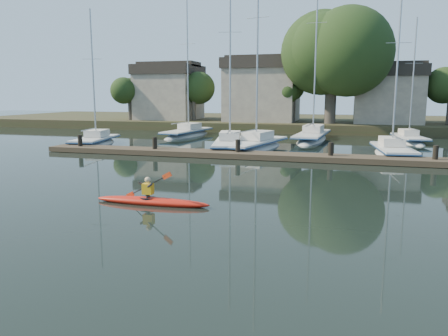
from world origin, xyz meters
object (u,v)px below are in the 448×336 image
(dock, at_px, (283,156))
(sailboat_0, at_px, (96,147))
(sailboat_1, at_px, (230,152))
(sailboat_7, at_px, (409,144))
(sailboat_3, at_px, (392,158))
(sailboat_6, at_px, (312,142))
(kayak, at_px, (151,200))
(sailboat_2, at_px, (255,152))
(sailboat_5, at_px, (187,138))

(dock, distance_m, sailboat_0, 16.54)
(sailboat_1, bearing_deg, sailboat_7, 21.10)
(sailboat_1, relative_size, sailboat_3, 1.15)
(sailboat_3, xyz_separation_m, sailboat_6, (-6.13, 8.83, -0.01))
(sailboat_0, relative_size, sailboat_7, 1.03)
(kayak, xyz_separation_m, sailboat_1, (-1.55, 17.20, -0.38))
(kayak, relative_size, sailboat_6, 0.26)
(sailboat_1, relative_size, sailboat_7, 1.28)
(kayak, relative_size, dock, 0.14)
(sailboat_6, bearing_deg, kayak, -95.02)
(sailboat_7, bearing_deg, sailboat_2, -152.85)
(sailboat_3, bearing_deg, dock, -157.09)
(sailboat_2, distance_m, sailboat_3, 9.82)
(sailboat_3, height_order, sailboat_7, sailboat_3)
(sailboat_2, bearing_deg, dock, -46.44)
(sailboat_2, bearing_deg, sailboat_7, 47.78)
(sailboat_0, height_order, sailboat_7, sailboat_0)
(sailboat_2, distance_m, sailboat_6, 8.91)
(sailboat_1, distance_m, sailboat_3, 11.69)
(sailboat_6, bearing_deg, dock, -89.97)
(dock, height_order, sailboat_6, sailboat_6)
(sailboat_1, height_order, sailboat_2, sailboat_2)
(sailboat_1, relative_size, sailboat_6, 0.84)
(sailboat_1, bearing_deg, dock, -53.81)
(sailboat_2, bearing_deg, sailboat_1, -157.75)
(sailboat_6, distance_m, sailboat_7, 8.36)
(sailboat_1, xyz_separation_m, sailboat_2, (1.89, 0.35, -0.00))
(sailboat_5, bearing_deg, sailboat_0, -108.86)
(sailboat_5, bearing_deg, kayak, -65.49)
(sailboat_3, relative_size, sailboat_6, 0.74)
(sailboat_0, bearing_deg, sailboat_7, 10.32)
(sailboat_0, bearing_deg, sailboat_1, -7.89)
(sailboat_6, bearing_deg, sailboat_5, -178.66)
(sailboat_2, relative_size, sailboat_3, 1.27)
(kayak, distance_m, sailboat_7, 28.99)
(kayak, relative_size, sailboat_0, 0.38)
(sailboat_5, relative_size, sailboat_6, 0.87)
(kayak, relative_size, sailboat_7, 0.40)
(sailboat_1, bearing_deg, sailboat_6, 44.84)
(sailboat_1, xyz_separation_m, sailboat_3, (11.68, -0.36, 0.01))
(sailboat_0, bearing_deg, sailboat_2, -6.75)
(dock, relative_size, sailboat_0, 2.79)
(sailboat_2, bearing_deg, sailboat_6, 77.62)
(dock, bearing_deg, sailboat_2, 121.67)
(sailboat_1, distance_m, sailboat_6, 10.13)
(sailboat_6, bearing_deg, sailboat_0, -148.34)
(dock, height_order, sailboat_3, sailboat_3)
(dock, bearing_deg, kayak, -103.67)
(sailboat_3, bearing_deg, sailboat_5, 147.12)
(sailboat_5, distance_m, sailboat_6, 12.42)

